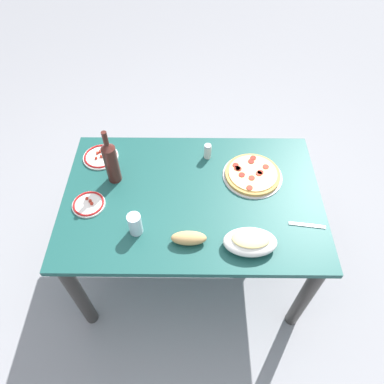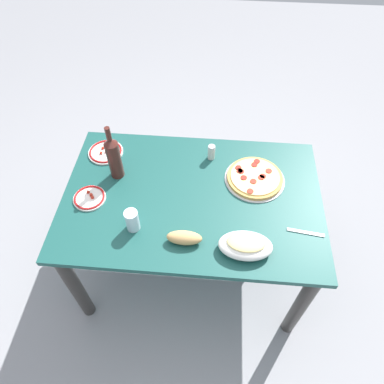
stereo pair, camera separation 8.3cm
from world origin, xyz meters
name	(u,v)px [view 1 (the left image)]	position (x,y,z in m)	size (l,w,h in m)	color
ground_plane	(192,262)	(0.00, 0.00, 0.00)	(8.00, 8.00, 0.00)	gray
dining_table	(192,209)	(0.00, 0.00, 0.59)	(1.29, 0.85, 0.71)	#194C47
pepperoni_pizza	(252,174)	(0.31, 0.13, 0.72)	(0.31, 0.31, 0.03)	#B7B7BC
baked_pasta_dish	(250,241)	(0.26, -0.29, 0.75)	(0.24, 0.15, 0.08)	white
wine_bottle	(111,161)	(-0.40, 0.11, 0.84)	(0.07, 0.07, 0.32)	#471E19
water_glass	(135,224)	(-0.26, -0.21, 0.77)	(0.06, 0.06, 0.12)	silver
side_plate_near	(89,204)	(-0.50, -0.06, 0.72)	(0.16, 0.16, 0.02)	white
side_plate_far	(101,157)	(-0.50, 0.26, 0.72)	(0.19, 0.19, 0.02)	white
bread_loaf	(189,238)	(-0.01, -0.27, 0.74)	(0.16, 0.07, 0.06)	tan
spice_shaker	(208,151)	(0.08, 0.27, 0.75)	(0.04, 0.04, 0.09)	silver
fork_left	(307,225)	(0.54, -0.17, 0.71)	(0.17, 0.02, 0.01)	#B7B7BC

